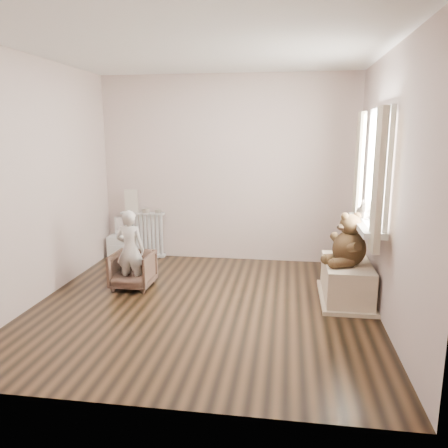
# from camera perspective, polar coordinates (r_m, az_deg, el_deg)

# --- Properties ---
(floor) EXTENTS (3.60, 3.60, 0.01)m
(floor) POSITION_cam_1_polar(r_m,az_deg,el_deg) (4.76, -2.62, -10.54)
(floor) COLOR black
(floor) RESTS_ON ground
(ceiling) EXTENTS (3.60, 3.60, 0.01)m
(ceiling) POSITION_cam_1_polar(r_m,az_deg,el_deg) (4.47, -2.96, 22.01)
(ceiling) COLOR white
(ceiling) RESTS_ON ground
(back_wall) EXTENTS (3.60, 0.02, 2.60)m
(back_wall) POSITION_cam_1_polar(r_m,az_deg,el_deg) (6.20, 0.45, 7.13)
(back_wall) COLOR beige
(back_wall) RESTS_ON ground
(front_wall) EXTENTS (3.60, 0.02, 2.60)m
(front_wall) POSITION_cam_1_polar(r_m,az_deg,el_deg) (2.70, -10.16, 0.73)
(front_wall) COLOR beige
(front_wall) RESTS_ON ground
(left_wall) EXTENTS (0.02, 3.60, 2.60)m
(left_wall) POSITION_cam_1_polar(r_m,az_deg,el_deg) (5.09, -23.17, 5.14)
(left_wall) COLOR beige
(left_wall) RESTS_ON ground
(right_wall) EXTENTS (0.02, 3.60, 2.60)m
(right_wall) POSITION_cam_1_polar(r_m,az_deg,el_deg) (4.45, 20.69, 4.48)
(right_wall) COLOR beige
(right_wall) RESTS_ON ground
(window) EXTENTS (0.03, 0.90, 1.10)m
(window) POSITION_cam_1_polar(r_m,az_deg,el_deg) (4.72, 19.60, 6.78)
(window) COLOR white
(window) RESTS_ON right_wall
(window_sill) EXTENTS (0.22, 1.10, 0.06)m
(window_sill) POSITION_cam_1_polar(r_m,az_deg,el_deg) (4.78, 18.06, -0.09)
(window_sill) COLOR silver
(window_sill) RESTS_ON right_wall
(curtain_left) EXTENTS (0.06, 0.26, 1.30)m
(curtain_left) POSITION_cam_1_polar(r_m,az_deg,el_deg) (4.14, 19.52, 5.33)
(curtain_left) COLOR beige
(curtain_left) RESTS_ON right_wall
(curtain_right) EXTENTS (0.06, 0.26, 1.30)m
(curtain_right) POSITION_cam_1_polar(r_m,az_deg,el_deg) (5.26, 17.20, 6.74)
(curtain_right) COLOR beige
(curtain_right) RESTS_ON right_wall
(radiator) EXTENTS (0.64, 0.12, 0.67)m
(radiator) POSITION_cam_1_polar(r_m,az_deg,el_deg) (6.50, -10.51, -0.96)
(radiator) COLOR silver
(radiator) RESTS_ON floor
(paper_doll) EXTENTS (0.20, 0.02, 0.33)m
(paper_doll) POSITION_cam_1_polar(r_m,az_deg,el_deg) (6.48, -12.01, 2.97)
(paper_doll) COLOR beige
(paper_doll) RESTS_ON radiator
(tin_a) EXTENTS (0.11, 0.11, 0.07)m
(tin_a) POSITION_cam_1_polar(r_m,az_deg,el_deg) (6.42, -10.15, 1.77)
(tin_a) COLOR #A59E8C
(tin_a) RESTS_ON radiator
(tin_b) EXTENTS (0.09, 0.09, 0.05)m
(tin_b) POSITION_cam_1_polar(r_m,az_deg,el_deg) (6.37, -8.61, 1.67)
(tin_b) COLOR #A59E8C
(tin_b) RESTS_ON radiator
(toy_vanity) EXTENTS (0.38, 0.27, 0.59)m
(toy_vanity) POSITION_cam_1_polar(r_m,az_deg,el_deg) (6.61, -13.18, -1.89)
(toy_vanity) COLOR silver
(toy_vanity) RESTS_ON floor
(armchair) EXTENTS (0.47, 0.48, 0.43)m
(armchair) POSITION_cam_1_polar(r_m,az_deg,el_deg) (5.30, -11.83, -5.90)
(armchair) COLOR brown
(armchair) RESTS_ON floor
(child) EXTENTS (0.34, 0.23, 0.92)m
(child) POSITION_cam_1_polar(r_m,az_deg,el_deg) (5.18, -12.14, -3.27)
(child) COLOR silver
(child) RESTS_ON armchair
(toy_bench) EXTENTS (0.49, 0.92, 0.43)m
(toy_bench) POSITION_cam_1_polar(r_m,az_deg,el_deg) (5.02, 15.69, -7.32)
(toy_bench) COLOR beige
(toy_bench) RESTS_ON floor
(teddy_bear) EXTENTS (0.55, 0.50, 0.56)m
(teddy_bear) POSITION_cam_1_polar(r_m,az_deg,el_deg) (4.79, 16.08, -2.39)
(teddy_bear) COLOR #342313
(teddy_bear) RESTS_ON toy_bench
(plush_cat) EXTENTS (0.24, 0.30, 0.22)m
(plush_cat) POSITION_cam_1_polar(r_m,az_deg,el_deg) (4.88, 17.80, 1.71)
(plush_cat) COLOR #6A6158
(plush_cat) RESTS_ON window_sill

